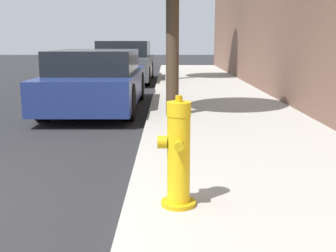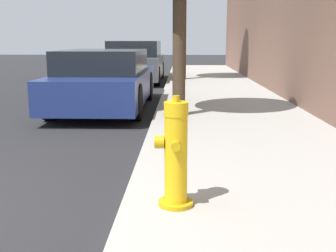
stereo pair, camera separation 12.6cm
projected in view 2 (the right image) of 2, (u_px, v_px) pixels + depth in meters
sidewalk_slab at (311, 236)px, 2.99m from camera, size 2.83×40.00×0.12m
fire_hydrant at (175, 156)px, 3.31m from camera, size 0.31×0.31×0.89m
parked_car_near at (105, 80)px, 8.82m from camera, size 1.76×4.41×1.24m
parked_car_mid at (136, 62)px, 14.69m from camera, size 1.83×4.40×1.41m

